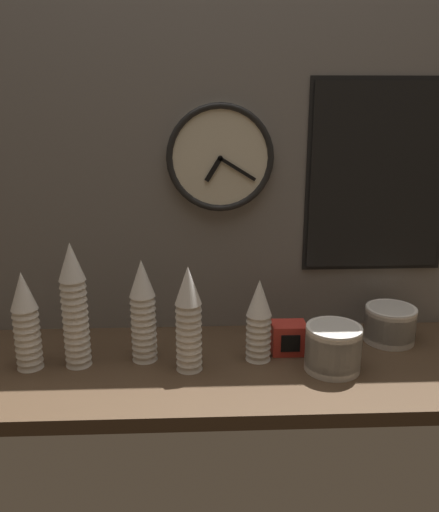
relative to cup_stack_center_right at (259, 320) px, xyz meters
The scene contains 12 objects.
ground_plane 15.84cm from the cup_stack_center_right, 169.99° to the right, with size 160.00×56.00×4.00cm, color #4C3826.
wall_tiled_back 48.11cm from the cup_stack_center_right, 105.48° to the left, with size 160.00×3.00×105.00cm.
cup_stack_center_right is the anchor object (origin of this frame).
cup_stack_far_left 64.70cm from the cup_stack_center_right, behind, with size 7.33×7.33×28.22cm.
cup_stack_center 20.75cm from the cup_stack_center_right, 165.51° to the right, with size 7.33×7.33×30.17cm.
cup_stack_left 51.69cm from the cup_stack_center_right, behind, with size 7.33×7.33×36.02cm.
cup_stack_center_left 33.00cm from the cup_stack_center_right, behind, with size 7.33×7.33×30.17cm.
bowl_stack_right 21.85cm from the cup_stack_center_right, 19.41° to the right, with size 15.61×15.61×12.98cm.
bowl_stack_far_right 43.86cm from the cup_stack_center_right, 13.85° to the left, with size 15.61×15.61×11.18cm.
wall_clock 49.74cm from the cup_stack_center_right, 114.32° to the left, with size 32.52×2.70×32.52cm.
menu_board 58.55cm from the cup_stack_center_right, 30.74° to the left, with size 44.80×1.32×59.65cm.
napkin_dispenser 12.72cm from the cup_stack_center_right, 23.04° to the left, with size 10.05×8.00×9.17cm.
Camera 1 is at (-10.34, -140.64, 73.52)cm, focal length 38.00 mm.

